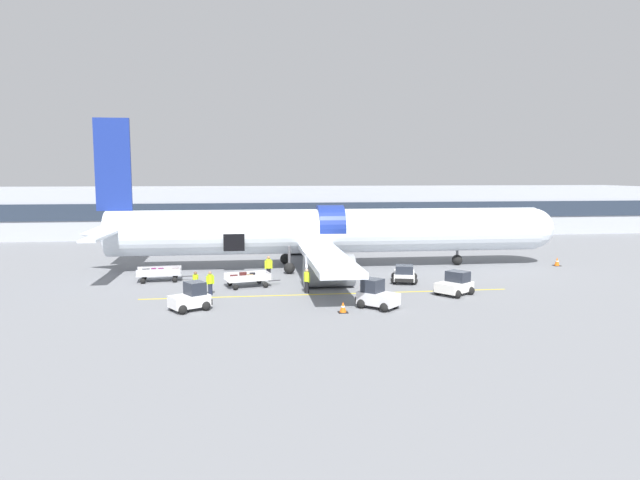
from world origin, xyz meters
name	(u,v)px	position (x,y,z in m)	size (l,w,h in m)	color
ground_plane	(317,280)	(0.00, 0.00, 0.00)	(500.00, 500.00, 0.00)	slate
apron_marking_line	(329,294)	(0.18, -5.10, 0.00)	(25.07, 0.34, 0.01)	yellow
terminal_strip	(286,210)	(0.00, 34.48, 3.16)	(100.22, 12.11, 6.31)	#9EA3AD
airplane	(324,232)	(1.25, 5.68, 3.10)	(40.95, 32.29, 12.56)	silver
baggage_tug_lead	(404,275)	(6.36, -1.64, 0.59)	(2.46, 3.24, 1.34)	white
baggage_tug_mid	(377,296)	(2.47, -9.41, 0.72)	(2.65, 2.65, 1.75)	silver
baggage_tug_rear	(191,299)	(-8.66, -8.56, 0.70)	(2.65, 2.45, 1.69)	white
baggage_tug_spare	(455,285)	(8.57, -6.31, 0.67)	(2.92, 2.77, 1.57)	silver
baggage_cart_loading	(248,279)	(-5.26, -1.82, 0.54)	(4.14, 2.62, 1.06)	silver
baggage_cart_queued	(160,274)	(-11.86, 1.12, 0.55)	(4.25, 2.13, 1.05)	#B7BABF
ground_crew_loader_a	(196,283)	(-8.72, -4.53, 0.87)	(0.49, 0.57, 1.65)	#1E2338
ground_crew_loader_b	(307,280)	(-1.29, -4.59, 0.89)	(0.53, 0.54, 1.68)	black
ground_crew_driver	(210,283)	(-7.78, -4.38, 0.85)	(0.56, 0.47, 1.61)	#1E2338
ground_crew_supervisor	(269,267)	(-3.69, 0.75, 0.96)	(0.64, 0.51, 1.83)	black
safety_cone_nose	(557,262)	(21.85, 4.12, 0.36)	(0.62, 0.62, 0.76)	black
safety_cone_engine_left	(343,307)	(0.26, -10.29, 0.31)	(0.58, 0.58, 0.66)	black
safety_cone_wingtip	(364,281)	(3.06, -2.68, 0.37)	(0.47, 0.47, 0.78)	black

